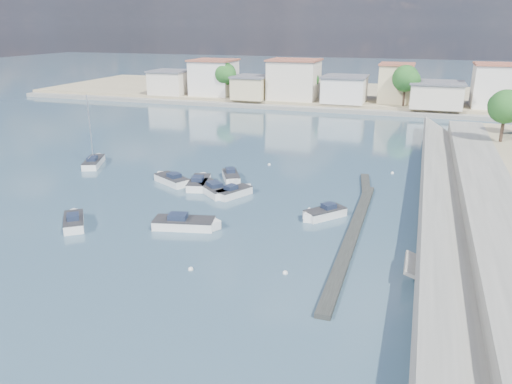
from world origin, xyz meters
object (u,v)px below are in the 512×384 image
motorboat_b (235,192)px  motorboat_a (74,221)px  motorboat_f (171,180)px  motorboat_d (323,214)px  motorboat_g (231,177)px  sailboat (94,162)px  motorboat_c (211,188)px  motorboat_h (187,224)px  motorboat_e (199,182)px

motorboat_b → motorboat_a: bearing=-131.9°
motorboat_a → motorboat_f: size_ratio=0.87×
motorboat_d → motorboat_g: same height
motorboat_b → sailboat: 21.73m
motorboat_c → motorboat_d: bearing=-16.2°
motorboat_b → motorboat_g: 5.25m
motorboat_a → motorboat_d: same height
motorboat_b → motorboat_h: 9.39m
motorboat_c → motorboat_f: size_ratio=1.07×
motorboat_f → motorboat_e: bearing=0.8°
motorboat_g → motorboat_h: (1.32, -14.08, -0.00)m
motorboat_g → sailboat: bearing=177.6°
motorboat_e → motorboat_g: same height
motorboat_a → sailboat: bearing=120.6°
motorboat_e → sailboat: bearing=167.2°
motorboat_a → motorboat_d: (20.50, 8.64, -0.00)m
motorboat_g → motorboat_b: bearing=-64.4°
motorboat_a → motorboat_c: bearing=57.4°
motorboat_c → motorboat_a: bearing=-122.6°
motorboat_c → motorboat_f: (-5.54, 1.46, -0.00)m
motorboat_a → motorboat_g: 18.68m
sailboat → motorboat_e: bearing=-12.8°
motorboat_c → motorboat_b: bearing=-7.4°
motorboat_c → motorboat_d: same height
motorboat_a → sailboat: size_ratio=0.48×
motorboat_d → motorboat_h: same height
motorboat_b → motorboat_d: same height
motorboat_g → motorboat_d: bearing=-33.7°
motorboat_c → motorboat_e: bearing=144.0°
motorboat_c → sailboat: 18.90m
motorboat_h → motorboat_g: bearing=95.4°
motorboat_d → motorboat_h: (-10.75, -6.04, 0.00)m
motorboat_c → motorboat_g: size_ratio=1.17×
motorboat_h → motorboat_f: bearing=123.6°
motorboat_g → motorboat_a: bearing=-116.8°
motorboat_b → motorboat_f: same height
motorboat_d → motorboat_b: bearing=161.4°
motorboat_b → motorboat_f: 8.57m
motorboat_f → sailboat: size_ratio=0.55×
motorboat_b → motorboat_d: bearing=-18.6°
motorboat_c → sailboat: bearing=164.1°
motorboat_a → motorboat_h: bearing=14.9°
motorboat_a → motorboat_f: same height
motorboat_d → motorboat_f: bearing=164.2°
motorboat_c → motorboat_h: 9.89m
motorboat_a → motorboat_b: size_ratio=1.00×
motorboat_b → motorboat_c: (-2.83, 0.37, 0.00)m
sailboat → motorboat_f: bearing=-16.3°
motorboat_c → motorboat_d: 13.15m
motorboat_a → motorboat_d: bearing=22.9°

